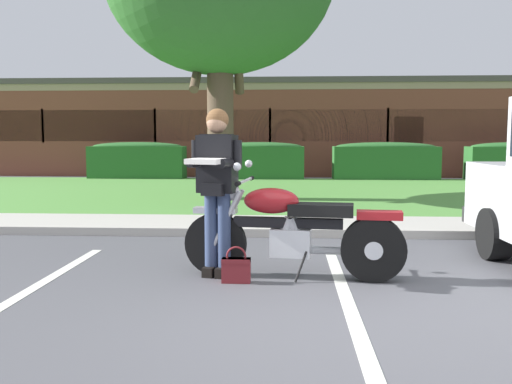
{
  "coord_description": "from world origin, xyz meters",
  "views": [
    {
      "loc": [
        -0.39,
        -4.43,
        1.43
      ],
      "look_at": [
        -0.73,
        1.38,
        0.85
      ],
      "focal_mm": 39.5,
      "sensor_mm": 36.0,
      "label": 1
    }
  ],
  "objects": [
    {
      "name": "handbag",
      "position": [
        -0.9,
        0.95,
        0.14
      ],
      "size": [
        0.28,
        0.13,
        0.36
      ],
      "color": "maroon",
      "rests_on": "ground"
    },
    {
      "name": "curb_strip",
      "position": [
        0.0,
        3.51,
        0.06
      ],
      "size": [
        60.0,
        0.2,
        0.12
      ],
      "primitive_type": "cube",
      "color": "#B7B2A8",
      "rests_on": "ground"
    },
    {
      "name": "ground_plane",
      "position": [
        0.0,
        0.0,
        0.0
      ],
      "size": [
        140.0,
        140.0,
        0.0
      ],
      "primitive_type": "plane",
      "color": "#4C4C51"
    },
    {
      "name": "stall_stripe_1",
      "position": [
        0.12,
        0.2,
        0.0
      ],
      "size": [
        0.14,
        4.4,
        0.01
      ],
      "primitive_type": "cube",
      "rotation": [
        0.0,
        0.0,
        0.0
      ],
      "color": "silver",
      "rests_on": "ground"
    },
    {
      "name": "rider_person",
      "position": [
        -1.12,
        1.19,
        1.01
      ],
      "size": [
        0.53,
        0.64,
        1.7
      ],
      "color": "black",
      "rests_on": "ground"
    },
    {
      "name": "motorcycle",
      "position": [
        -0.26,
        1.17,
        0.48
      ],
      "size": [
        2.24,
        0.82,
        1.18
      ],
      "color": "black",
      "rests_on": "ground"
    },
    {
      "name": "hedge_center_left",
      "position": [
        -1.34,
        13.87,
        0.65
      ],
      "size": [
        2.86,
        0.9,
        1.24
      ],
      "color": "#286028",
      "rests_on": "ground"
    },
    {
      "name": "brick_building",
      "position": [
        -1.05,
        19.91,
        1.74
      ],
      "size": [
        24.09,
        9.43,
        3.47
      ],
      "color": "brown",
      "rests_on": "ground"
    },
    {
      "name": "hedge_left",
      "position": [
        -5.39,
        13.87,
        0.65
      ],
      "size": [
        3.13,
        0.9,
        1.24
      ],
      "color": "#286028",
      "rests_on": "ground"
    },
    {
      "name": "stall_stripe_0",
      "position": [
        -2.79,
        0.2,
        0.0
      ],
      "size": [
        0.14,
        4.4,
        0.01
      ],
      "primitive_type": "cube",
      "rotation": [
        0.0,
        0.0,
        0.0
      ],
      "color": "silver",
      "rests_on": "ground"
    },
    {
      "name": "grass_lawn",
      "position": [
        0.0,
        9.52,
        0.03
      ],
      "size": [
        60.0,
        8.83,
        0.06
      ],
      "primitive_type": "cube",
      "color": "#518E3D",
      "rests_on": "ground"
    },
    {
      "name": "hedge_center_right",
      "position": [
        2.71,
        13.87,
        0.65
      ],
      "size": [
        3.34,
        0.9,
        1.24
      ],
      "color": "#286028",
      "rests_on": "ground"
    },
    {
      "name": "concrete_walk",
      "position": [
        0.0,
        4.36,
        0.04
      ],
      "size": [
        60.0,
        1.5,
        0.08
      ],
      "primitive_type": "cube",
      "color": "#B7B2A8",
      "rests_on": "ground"
    }
  ]
}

